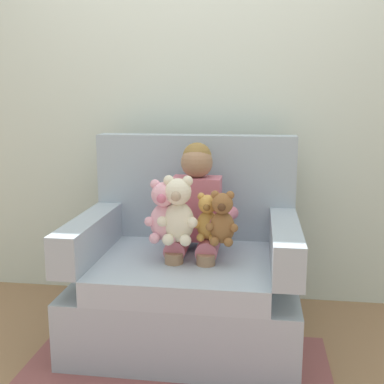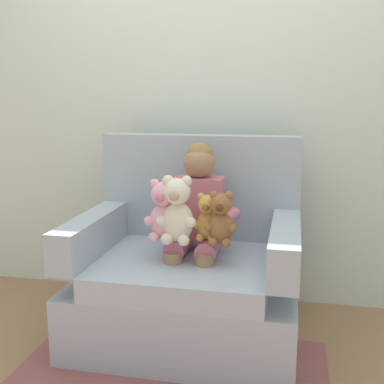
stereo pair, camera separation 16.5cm
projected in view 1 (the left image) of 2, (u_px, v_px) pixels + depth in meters
name	position (u px, v px, depth m)	size (l,w,h in m)	color
ground_plane	(187.00, 338.00, 2.62)	(8.00, 8.00, 0.00)	#936D4C
back_wall	(202.00, 94.00, 3.02)	(6.00, 0.10, 2.60)	silver
armchair	(188.00, 276.00, 2.60)	(1.15, 0.89, 1.07)	#9EADBC
seated_child	(195.00, 213.00, 2.55)	(0.45, 0.39, 0.82)	#C66B7F
plush_honey	(208.00, 218.00, 2.42)	(0.14, 0.12, 0.24)	gold
plush_brown	(222.00, 219.00, 2.34)	(0.16, 0.13, 0.27)	brown
plush_pink	(164.00, 213.00, 2.39)	(0.19, 0.15, 0.31)	#EAA8BC
plush_cream	(178.00, 212.00, 2.36)	(0.20, 0.16, 0.34)	silver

